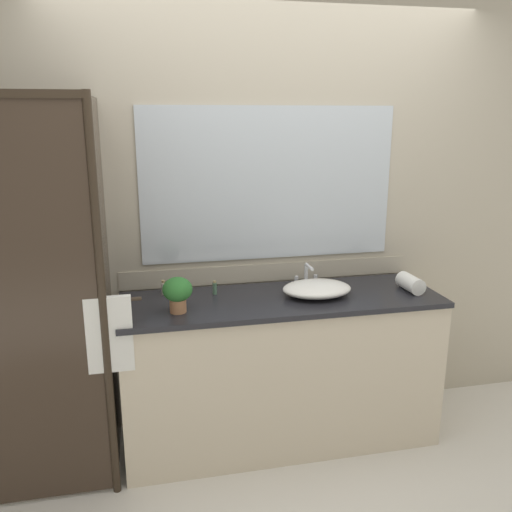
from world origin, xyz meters
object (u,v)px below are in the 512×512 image
(potted_plant, at_px, (177,292))
(amenity_bottle_lotion, at_px, (215,288))
(sink_basin, at_px, (317,289))
(rolled_towel_near_edge, at_px, (411,283))
(faucet, at_px, (306,278))
(amenity_bottle_conditioner, at_px, (176,288))
(amenity_bottle_shampoo, at_px, (164,288))

(potted_plant, distance_m, amenity_bottle_lotion, 0.34)
(sink_basin, bearing_deg, rolled_towel_near_edge, -4.03)
(faucet, bearing_deg, amenity_bottle_conditioner, -178.54)
(faucet, distance_m, amenity_bottle_conditioner, 0.78)
(sink_basin, xyz_separation_m, amenity_bottle_shampoo, (-0.85, 0.21, -0.00))
(amenity_bottle_conditioner, bearing_deg, sink_basin, -12.56)
(amenity_bottle_lotion, xyz_separation_m, amenity_bottle_shampoo, (-0.29, 0.06, 0.00))
(amenity_bottle_lotion, distance_m, rolled_towel_near_edge, 1.14)
(amenity_bottle_shampoo, bearing_deg, amenity_bottle_lotion, -11.40)
(amenity_bottle_lotion, bearing_deg, amenity_bottle_shampoo, 168.60)
(sink_basin, xyz_separation_m, amenity_bottle_lotion, (-0.56, 0.15, -0.00))
(potted_plant, relative_size, amenity_bottle_shampoo, 2.23)
(faucet, bearing_deg, sink_basin, -90.00)
(potted_plant, xyz_separation_m, amenity_bottle_shampoo, (-0.06, 0.30, -0.07))
(faucet, height_order, rolled_towel_near_edge, faucet)
(rolled_towel_near_edge, bearing_deg, sink_basin, 175.97)
(amenity_bottle_lotion, xyz_separation_m, rolled_towel_near_edge, (1.12, -0.19, 0.01))
(sink_basin, distance_m, rolled_towel_near_edge, 0.56)
(faucet, xyz_separation_m, potted_plant, (-0.79, -0.29, 0.07))
(amenity_bottle_conditioner, distance_m, amenity_bottle_lotion, 0.22)
(rolled_towel_near_edge, bearing_deg, amenity_bottle_lotion, 170.54)
(potted_plant, height_order, amenity_bottle_lotion, potted_plant)
(faucet, xyz_separation_m, amenity_bottle_shampoo, (-0.85, 0.01, -0.01))
(amenity_bottle_lotion, relative_size, rolled_towel_near_edge, 0.43)
(amenity_bottle_conditioner, distance_m, rolled_towel_near_edge, 1.36)
(sink_basin, distance_m, faucet, 0.19)
(faucet, bearing_deg, amenity_bottle_lotion, -175.27)
(sink_basin, height_order, faucet, faucet)
(faucet, relative_size, amenity_bottle_lotion, 2.15)
(amenity_bottle_conditioner, relative_size, amenity_bottle_lotion, 1.13)
(sink_basin, relative_size, amenity_bottle_conditioner, 4.40)
(amenity_bottle_shampoo, height_order, rolled_towel_near_edge, rolled_towel_near_edge)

